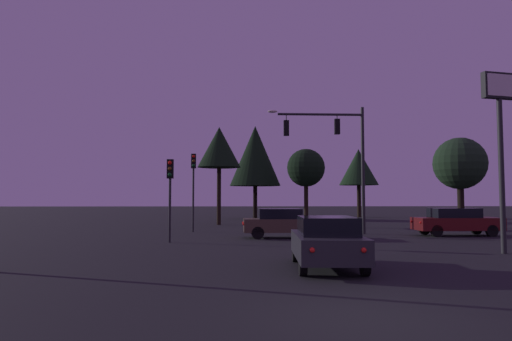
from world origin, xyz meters
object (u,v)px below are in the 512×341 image
traffic_light_corner_right (170,183)px  car_nearside_lane (327,241)px  car_crossing_right (282,223)px  store_sign_illuminated (500,120)px  tree_center_horizon (255,156)px  tree_lot_edge (359,167)px  tree_behind_sign (460,164)px  tree_left_far (306,168)px  tree_right_cluster (219,148)px  car_crossing_left (456,221)px  traffic_signal_mast_arm (337,146)px  traffic_light_corner_left (193,177)px

traffic_light_corner_right → car_nearside_lane: traffic_light_corner_right is taller
traffic_light_corner_right → car_crossing_right: traffic_light_corner_right is taller
traffic_light_corner_right → store_sign_illuminated: store_sign_illuminated is taller
tree_center_horizon → tree_lot_edge: tree_center_horizon is taller
tree_behind_sign → tree_left_far: size_ratio=0.94×
tree_right_cluster → tree_lot_edge: size_ratio=1.03×
tree_lot_edge → car_nearside_lane: bearing=-106.5°
car_crossing_left → tree_left_far: 19.29m
traffic_signal_mast_arm → car_nearside_lane: 13.81m
traffic_light_corner_left → tree_center_horizon: bearing=75.7°
car_crossing_left → car_nearside_lane: bearing=-129.8°
tree_left_far → tree_lot_edge: (6.80, 6.56, 0.54)m
traffic_light_corner_left → tree_right_cluster: tree_right_cluster is taller
car_nearside_lane → tree_behind_sign: bearing=54.1°
traffic_signal_mast_arm → store_sign_illuminated: (4.14, -9.44, -0.07)m
traffic_light_corner_right → store_sign_illuminated: size_ratio=0.57×
car_nearside_lane → store_sign_illuminated: (7.31, 3.30, 4.23)m
traffic_signal_mast_arm → tree_center_horizon: tree_center_horizon is taller
traffic_light_corner_left → tree_behind_sign: 18.75m
traffic_light_corner_left → tree_lot_edge: 26.52m
store_sign_illuminated → tree_left_far: 26.24m
car_nearside_lane → store_sign_illuminated: size_ratio=0.62×
traffic_light_corner_right → tree_behind_sign: (18.88, 9.96, 1.71)m
tree_right_cluster → car_nearside_lane: bearing=-79.5°
car_nearside_lane → tree_left_far: (3.82, 29.31, 4.11)m
traffic_signal_mast_arm → tree_right_cluster: bearing=127.6°
tree_left_far → tree_center_horizon: 5.86m
tree_left_far → tree_lot_edge: 9.47m
traffic_light_corner_left → tree_center_horizon: tree_center_horizon is taller
tree_left_far → store_sign_illuminated: bearing=-82.3°
car_crossing_left → tree_behind_sign: (3.64, 6.74, 3.69)m
tree_center_horizon → traffic_light_corner_left: bearing=-104.3°
traffic_light_corner_left → tree_lot_edge: tree_lot_edge is taller
car_crossing_right → tree_lot_edge: 28.15m
car_nearside_lane → store_sign_illuminated: 9.07m
tree_center_horizon → traffic_signal_mast_arm: bearing=-78.5°
car_crossing_right → store_sign_illuminated: 11.22m
car_nearside_lane → car_crossing_right: 10.36m
store_sign_illuminated → traffic_signal_mast_arm: bearing=113.7°
traffic_light_corner_left → tree_center_horizon: size_ratio=0.51×
traffic_signal_mast_arm → tree_left_far: bearing=87.8°
tree_behind_sign → tree_left_far: (-9.25, 11.26, 0.41)m
car_crossing_left → traffic_signal_mast_arm: bearing=167.2°
traffic_signal_mast_arm → car_nearside_lane: (-3.17, -12.74, -4.30)m
traffic_signal_mast_arm → traffic_light_corner_right: size_ratio=1.90×
traffic_light_corner_right → tree_behind_sign: 21.41m
traffic_signal_mast_arm → tree_behind_sign: (9.89, 5.31, -0.61)m
car_nearside_lane → car_crossing_right: (-0.32, 10.35, -0.00)m
tree_lot_edge → tree_behind_sign: bearing=-82.2°
traffic_signal_mast_arm → traffic_light_corner_right: (-8.98, -4.65, -2.32)m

